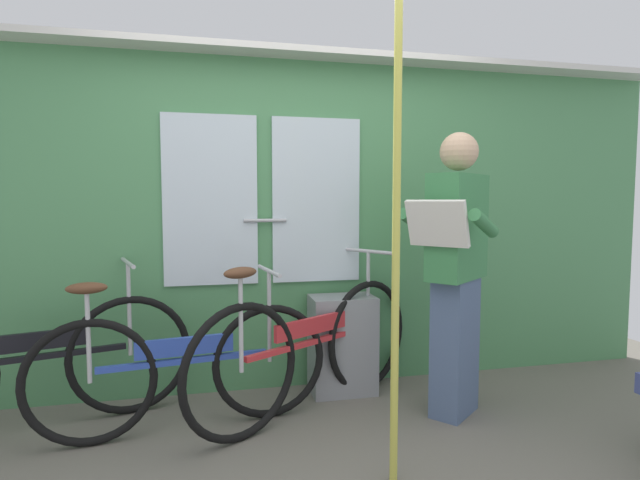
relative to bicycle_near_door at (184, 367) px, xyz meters
The scene contains 7 objects.
train_door_wall 1.22m from the bicycle_near_door, 38.99° to the left, with size 5.46×0.28×2.24m.
bicycle_near_door is the anchor object (origin of this frame).
bicycle_leaning_behind 0.83m from the bicycle_near_door, 167.68° to the left, with size 1.67×0.61×0.92m.
bicycle_by_pole 0.74m from the bicycle_near_door, ahead, with size 1.53×0.97×0.95m.
passenger_reading_newspaper 1.65m from the bicycle_near_door, ahead, with size 0.62×0.59×1.67m.
trash_bin_by_wall 1.07m from the bicycle_near_door, 19.81° to the left, with size 0.42×0.28×0.65m, color gray.
handrail_pole 1.40m from the bicycle_near_door, 37.45° to the right, with size 0.04×0.04×2.20m, color #C6C14C.
Camera 1 is at (-0.59, -2.03, 1.28)m, focal length 28.37 mm.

